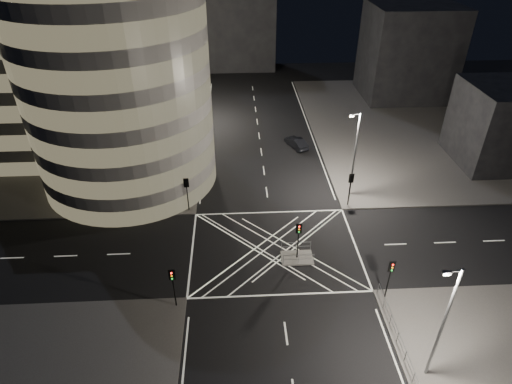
{
  "coord_description": "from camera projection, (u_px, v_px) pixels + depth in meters",
  "views": [
    {
      "loc": [
        -3.5,
        -31.56,
        27.56
      ],
      "look_at": [
        -1.5,
        5.58,
        3.0
      ],
      "focal_mm": 30.0,
      "sensor_mm": 36.0,
      "label": 1
    }
  ],
  "objects": [
    {
      "name": "sidewalk_far_left",
      "position": [
        62.0,
        134.0,
        62.8
      ],
      "size": [
        42.0,
        42.0,
        0.15
      ],
      "primitive_type": "cube",
      "color": "#4C4947",
      "rests_on": "ground"
    },
    {
      "name": "tree_c",
      "position": [
        181.0,
        118.0,
        56.01
      ],
      "size": [
        4.73,
        4.73,
        7.41
      ],
      "color": "black",
      "rests_on": "sidewalk_far_left"
    },
    {
      "name": "building_right_far",
      "position": [
        408.0,
        52.0,
        71.92
      ],
      "size": [
        14.0,
        12.0,
        15.0
      ],
      "primitive_type": "cube",
      "color": "black",
      "rests_on": "sidewalk_far_right"
    },
    {
      "name": "sidewalk_far_right",
      "position": [
        447.0,
        125.0,
        65.4
      ],
      "size": [
        42.0,
        42.0,
        0.15
      ],
      "primitive_type": "cube",
      "color": "#4C4947",
      "rests_on": "ground"
    },
    {
      "name": "street_lamp_left_far",
      "position": [
        194.0,
        88.0,
        63.17
      ],
      "size": [
        1.25,
        0.25,
        10.0
      ],
      "color": "slate",
      "rests_on": "sidewalk_far_left"
    },
    {
      "name": "tree_d",
      "position": [
        185.0,
        101.0,
        61.05
      ],
      "size": [
        5.2,
        5.2,
        7.6
      ],
      "color": "black",
      "rests_on": "sidewalk_far_left"
    },
    {
      "name": "railing_island_north",
      "position": [
        296.0,
        246.0,
        40.85
      ],
      "size": [
        2.8,
        0.06,
        1.1
      ],
      "primitive_type": "cube",
      "color": "slate",
      "rests_on": "central_island"
    },
    {
      "name": "street_lamp_left_near",
      "position": [
        183.0,
        144.0,
        48.17
      ],
      "size": [
        1.25,
        0.25,
        10.0
      ],
      "color": "slate",
      "rests_on": "sidewalk_far_left"
    },
    {
      "name": "traffic_signal_island",
      "position": [
        299.0,
        234.0,
        38.88
      ],
      "size": [
        0.55,
        0.22,
        4.0
      ],
      "color": "black",
      "rests_on": "central_island"
    },
    {
      "name": "tree_b",
      "position": [
        176.0,
        137.0,
        50.92
      ],
      "size": [
        3.91,
        3.91,
        7.11
      ],
      "color": "black",
      "rests_on": "sidewalk_far_left"
    },
    {
      "name": "traffic_signal_nr",
      "position": [
        390.0,
        273.0,
        34.77
      ],
      "size": [
        0.55,
        0.22,
        4.0
      ],
      "color": "black",
      "rests_on": "sidewalk_near_right"
    },
    {
      "name": "sedan",
      "position": [
        296.0,
        143.0,
        59.08
      ],
      "size": [
        3.07,
        4.47,
        1.4
      ],
      "primitive_type": "imported",
      "rotation": [
        0.0,
        0.0,
        3.56
      ],
      "color": "black",
      "rests_on": "ground"
    },
    {
      "name": "street_lamp_right_far",
      "position": [
        354.0,
        152.0,
        46.51
      ],
      "size": [
        1.25,
        0.25,
        10.0
      ],
      "color": "slate",
      "rests_on": "sidewalk_far_right"
    },
    {
      "name": "traffic_signal_nl",
      "position": [
        173.0,
        281.0,
        33.98
      ],
      "size": [
        0.55,
        0.22,
        4.0
      ],
      "color": "black",
      "rests_on": "sidewalk_near_left"
    },
    {
      "name": "railing_near_right",
      "position": [
        401.0,
        346.0,
        31.51
      ],
      "size": [
        0.06,
        11.7,
        1.1
      ],
      "primitive_type": "cube",
      "color": "slate",
      "rests_on": "sidewalk_near_right"
    },
    {
      "name": "office_block_rear",
      "position": [
        118.0,
        31.0,
        69.51
      ],
      "size": [
        24.0,
        16.0,
        22.0
      ],
      "primitive_type": "cube",
      "color": "gray",
      "rests_on": "sidewalk_far_left"
    },
    {
      "name": "tree_e",
      "position": [
        189.0,
        88.0,
        66.17
      ],
      "size": [
        3.89,
        3.89,
        6.65
      ],
      "color": "black",
      "rests_on": "sidewalk_far_left"
    },
    {
      "name": "office_tower_curved",
      "position": [
        84.0,
        65.0,
        49.35
      ],
      "size": [
        30.0,
        29.0,
        27.2
      ],
      "color": "gray",
      "rests_on": "sidewalk_far_left"
    },
    {
      "name": "railing_island_south",
      "position": [
        299.0,
        259.0,
        39.35
      ],
      "size": [
        2.8,
        0.06,
        1.1
      ],
      "primitive_type": "cube",
      "color": "slate",
      "rests_on": "central_island"
    },
    {
      "name": "central_island",
      "position": [
        297.0,
        258.0,
        40.44
      ],
      "size": [
        3.0,
        2.0,
        0.15
      ],
      "primitive_type": "cube",
      "color": "slate",
      "rests_on": "ground"
    },
    {
      "name": "traffic_signal_fr",
      "position": [
        351.0,
        184.0,
        46.1
      ],
      "size": [
        0.55,
        0.22,
        4.0
      ],
      "color": "black",
      "rests_on": "sidewalk_far_right"
    },
    {
      "name": "building_far_end",
      "position": [
        229.0,
        22.0,
        84.84
      ],
      "size": [
        18.0,
        8.0,
        18.0
      ],
      "primitive_type": "cube",
      "color": "black",
      "rests_on": "ground"
    },
    {
      "name": "traffic_signal_fl",
      "position": [
        187.0,
        188.0,
        45.31
      ],
      "size": [
        0.55,
        0.22,
        4.0
      ],
      "color": "black",
      "rests_on": "sidewalk_far_left"
    },
    {
      "name": "street_lamp_right_near",
      "position": [
        443.0,
        322.0,
        27.35
      ],
      "size": [
        1.25,
        0.25,
        10.0
      ],
      "color": "slate",
      "rests_on": "sidewalk_near_right"
    },
    {
      "name": "ground",
      "position": [
        274.0,
        249.0,
        41.64
      ],
      "size": [
        120.0,
        120.0,
        0.0
      ],
      "primitive_type": "plane",
      "color": "black",
      "rests_on": "ground"
    },
    {
      "name": "tree_a",
      "position": [
        171.0,
        163.0,
        46.03
      ],
      "size": [
        3.8,
        3.8,
        6.86
      ],
      "color": "black",
      "rests_on": "sidewalk_far_left"
    },
    {
      "name": "building_right_near",
      "position": [
        502.0,
        124.0,
        53.48
      ],
      "size": [
        10.0,
        10.0,
        10.0
      ],
      "primitive_type": "cube",
      "color": "black",
      "rests_on": "sidewalk_far_right"
    }
  ]
}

